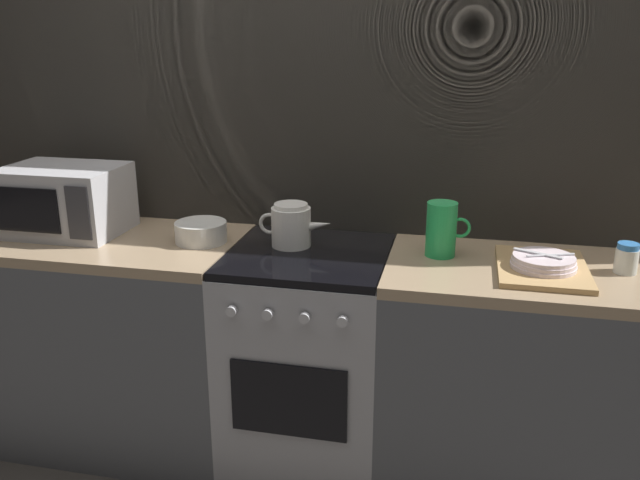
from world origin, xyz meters
TOP-DOWN VIEW (x-y plane):
  - ground_plane at (0.00, 0.00)m, footprint 8.00×8.00m
  - back_wall at (0.00, 0.32)m, footprint 3.60×0.05m
  - counter_left at (-0.90, 0.00)m, footprint 1.20×0.60m
  - stove_unit at (-0.00, -0.00)m, footprint 0.60×0.63m
  - counter_right at (0.90, 0.00)m, footprint 1.20×0.60m
  - microwave at (-1.02, 0.04)m, footprint 0.46×0.35m
  - kettle at (-0.08, 0.06)m, footprint 0.28×0.15m
  - mixing_bowl at (-0.43, 0.03)m, footprint 0.20×0.20m
  - pitcher at (0.48, 0.07)m, footprint 0.16×0.11m
  - dish_pile at (0.83, -0.03)m, footprint 0.30×0.40m
  - spice_jar at (1.11, 0.02)m, footprint 0.08×0.08m

SIDE VIEW (x-z plane):
  - ground_plane at x=0.00m, z-range 0.00..0.00m
  - stove_unit at x=0.00m, z-range 0.00..0.90m
  - counter_left at x=-0.90m, z-range 0.00..0.90m
  - counter_right at x=0.90m, z-range 0.00..0.90m
  - dish_pile at x=0.83m, z-range 0.89..0.96m
  - mixing_bowl at x=-0.43m, z-range 0.90..0.98m
  - spice_jar at x=1.11m, z-range 0.90..1.00m
  - kettle at x=-0.08m, z-range 0.90..1.06m
  - pitcher at x=0.48m, z-range 0.90..1.10m
  - microwave at x=-1.02m, z-range 0.90..1.17m
  - back_wall at x=0.00m, z-range 0.00..2.40m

